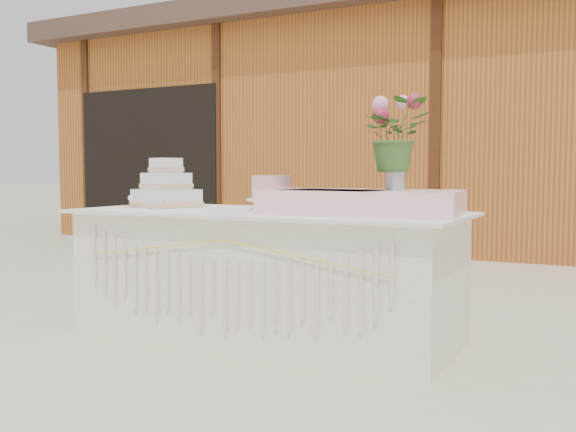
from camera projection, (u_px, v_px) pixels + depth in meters
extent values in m
plane|color=beige|center=(266.00, 336.00, 3.94)|extent=(80.00, 80.00, 0.00)
cube|color=#A86023|center=(471.00, 137.00, 9.15)|extent=(12.00, 4.00, 3.00)
cube|color=#463227|center=(474.00, 19.00, 9.03)|extent=(12.60, 4.60, 0.30)
cube|color=black|center=(148.00, 165.00, 9.31)|extent=(2.40, 0.08, 2.20)
cube|color=white|center=(265.00, 275.00, 3.91)|extent=(2.28, 0.88, 0.75)
cube|color=white|center=(265.00, 212.00, 3.88)|extent=(2.40, 1.00, 0.02)
cube|color=white|center=(166.00, 198.00, 4.27)|extent=(0.46, 0.46, 0.12)
cube|color=#DAAF8A|center=(166.00, 204.00, 4.27)|extent=(0.47, 0.47, 0.03)
cube|color=white|center=(166.00, 181.00, 4.26)|extent=(0.33, 0.33, 0.11)
cube|color=#DAAF8A|center=(166.00, 186.00, 4.26)|extent=(0.34, 0.34, 0.03)
cube|color=white|center=(166.00, 165.00, 4.25)|extent=(0.21, 0.21, 0.10)
cube|color=#DAAF8A|center=(166.00, 169.00, 4.25)|extent=(0.23, 0.23, 0.03)
cylinder|color=white|center=(271.00, 210.00, 3.85)|extent=(0.26, 0.26, 0.02)
cylinder|color=white|center=(271.00, 205.00, 3.85)|extent=(0.07, 0.07, 0.05)
cylinder|color=white|center=(271.00, 200.00, 3.84)|extent=(0.30, 0.30, 0.01)
cylinder|color=#EDABAC|center=(271.00, 187.00, 3.84)|extent=(0.23, 0.23, 0.14)
cube|color=#FFD1CD|center=(363.00, 202.00, 3.58)|extent=(1.13, 0.73, 0.13)
cylinder|color=silver|center=(396.00, 177.00, 3.57)|extent=(0.11, 0.11, 0.15)
imported|color=#376126|center=(396.00, 126.00, 3.55)|extent=(0.46, 0.44, 0.41)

